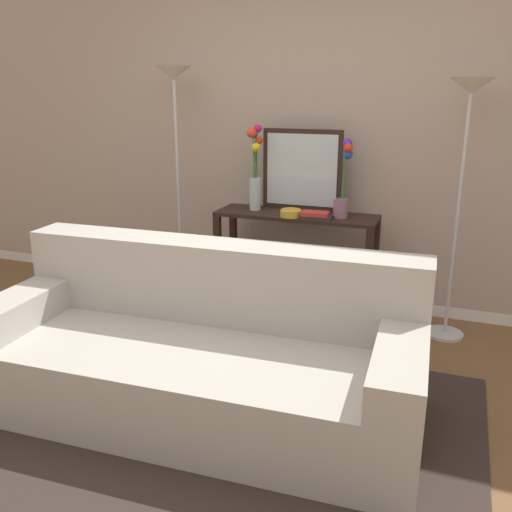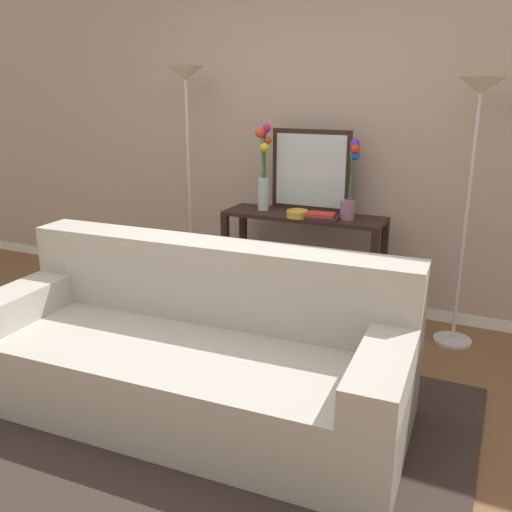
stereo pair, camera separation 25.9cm
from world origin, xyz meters
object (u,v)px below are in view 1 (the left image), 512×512
(couch, at_px, (201,357))
(wall_mirror, at_px, (302,170))
(book_stack, at_px, (316,215))
(vase_tall_flowers, at_px, (255,169))
(console_table, at_px, (296,246))
(floor_lamp_right, at_px, (466,139))
(fruit_bowl, at_px, (291,213))
(floor_lamp_left, at_px, (176,120))
(vase_short_flowers, at_px, (343,185))
(book_row_under_console, at_px, (259,302))

(couch, relative_size, wall_mirror, 3.88)
(wall_mirror, xyz_separation_m, book_stack, (0.19, -0.26, -0.28))
(vase_tall_flowers, bearing_deg, console_table, -2.73)
(floor_lamp_right, height_order, vase_tall_flowers, floor_lamp_right)
(couch, bearing_deg, fruit_bowl, 85.66)
(couch, height_order, floor_lamp_left, floor_lamp_left)
(floor_lamp_left, height_order, floor_lamp_right, floor_lamp_left)
(console_table, relative_size, fruit_bowl, 7.68)
(floor_lamp_right, xyz_separation_m, vase_tall_flowers, (-1.46, 0.00, -0.27))
(book_stack, bearing_deg, vase_short_flowers, 29.32)
(floor_lamp_right, bearing_deg, couch, -130.38)
(vase_tall_flowers, xyz_separation_m, vase_short_flowers, (0.68, -0.03, -0.08))
(floor_lamp_left, relative_size, fruit_bowl, 11.88)
(console_table, distance_m, vase_short_flowers, 0.60)
(fruit_bowl, bearing_deg, floor_lamp_left, 172.75)
(floor_lamp_left, xyz_separation_m, vase_tall_flowers, (0.65, 0.00, -0.34))
(console_table, distance_m, book_stack, 0.35)
(vase_tall_flowers, distance_m, book_row_under_console, 1.07)
(floor_lamp_right, bearing_deg, vase_short_flowers, -178.21)
(console_table, height_order, vase_tall_flowers, vase_tall_flowers)
(floor_lamp_left, distance_m, book_stack, 1.33)
(floor_lamp_left, xyz_separation_m, floor_lamp_right, (2.12, 0.00, -0.07))
(vase_tall_flowers, distance_m, vase_short_flowers, 0.69)
(book_row_under_console, bearing_deg, vase_tall_flowers, 159.55)
(couch, xyz_separation_m, vase_short_flowers, (0.45, 1.43, 0.74))
(couch, bearing_deg, vase_tall_flowers, 98.99)
(vase_short_flowers, bearing_deg, console_table, 178.12)
(vase_short_flowers, distance_m, book_row_under_console, 1.18)
(floor_lamp_right, xyz_separation_m, wall_mirror, (-1.14, 0.14, -0.28))
(floor_lamp_right, relative_size, vase_tall_flowers, 2.77)
(console_table, relative_size, wall_mirror, 1.97)
(console_table, xyz_separation_m, book_row_under_console, (-0.29, -0.00, -0.50))
(floor_lamp_right, height_order, fruit_bowl, floor_lamp_right)
(fruit_bowl, relative_size, book_row_under_console, 0.41)
(book_stack, relative_size, book_row_under_console, 0.58)
(console_table, bearing_deg, couch, -94.19)
(floor_lamp_left, distance_m, book_row_under_console, 1.57)
(couch, distance_m, wall_mirror, 1.78)
(wall_mirror, xyz_separation_m, book_row_under_console, (-0.28, -0.15, -1.06))
(vase_short_flowers, xyz_separation_m, book_row_under_console, (-0.64, 0.01, -0.99))
(fruit_bowl, bearing_deg, vase_tall_flowers, 158.81)
(fruit_bowl, distance_m, book_row_under_console, 0.84)
(couch, height_order, floor_lamp_right, floor_lamp_right)
(wall_mirror, xyz_separation_m, fruit_bowl, (0.00, -0.26, -0.28))
(couch, relative_size, floor_lamp_left, 1.28)
(console_table, bearing_deg, book_row_under_console, -180.00)
(vase_tall_flowers, bearing_deg, floor_lamp_left, -179.75)
(couch, xyz_separation_m, wall_mirror, (0.10, 1.59, 0.81))
(vase_tall_flowers, bearing_deg, couch, -81.01)
(vase_short_flowers, xyz_separation_m, fruit_bowl, (-0.35, -0.10, -0.21))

